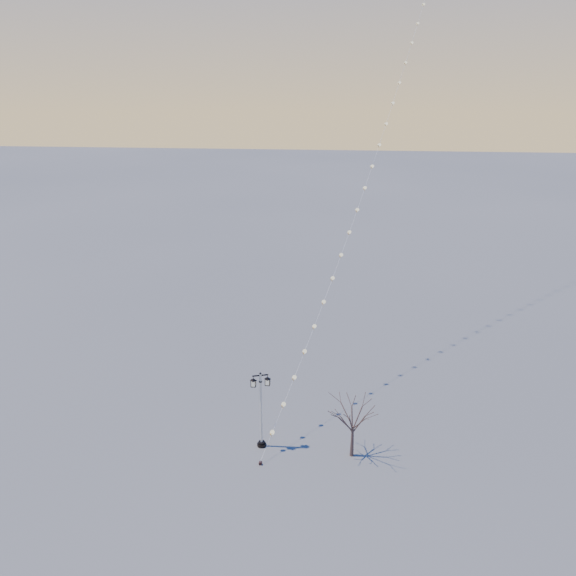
# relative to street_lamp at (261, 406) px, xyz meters

# --- Properties ---
(ground) EXTENTS (300.00, 300.00, 0.00)m
(ground) POSITION_rel_street_lamp_xyz_m (-0.48, -0.69, -2.66)
(ground) COLOR #5A5B5B
(ground) RESTS_ON ground
(street_lamp) EXTENTS (1.18, 0.66, 4.80)m
(street_lamp) POSITION_rel_street_lamp_xyz_m (0.00, 0.00, 0.00)
(street_lamp) COLOR black
(street_lamp) RESTS_ON ground
(bare_tree) EXTENTS (2.12, 2.12, 3.51)m
(bare_tree) POSITION_rel_street_lamp_xyz_m (5.21, -0.38, -0.22)
(bare_tree) COLOR #3F2E28
(bare_tree) RESTS_ON ground
(kite_train) EXTENTS (13.63, 36.33, 35.75)m
(kite_train) POSITION_rel_street_lamp_xyz_m (6.70, 16.14, 15.10)
(kite_train) COLOR black
(kite_train) RESTS_ON ground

